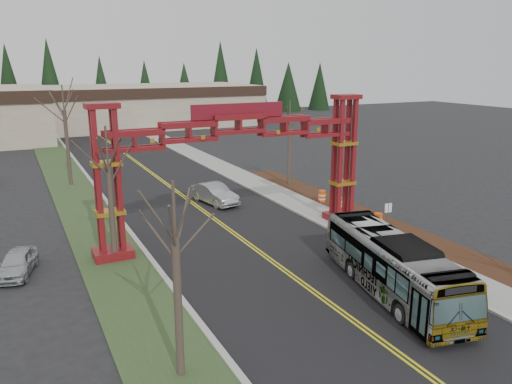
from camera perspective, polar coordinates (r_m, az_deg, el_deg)
road at (r=38.58m, az=-6.25°, el=-2.02°), size 12.00×110.00×0.02m
lane_line_left at (r=38.54m, az=-6.41°, el=-2.02°), size 0.12×100.00×0.01m
lane_line_right at (r=38.62m, az=-6.08°, el=-1.98°), size 0.12×100.00×0.01m
curb_right at (r=40.99m, az=1.84°, el=-0.85°), size 0.30×110.00×0.15m
sidewalk_right at (r=41.67m, az=3.59°, el=-0.61°), size 2.60×110.00×0.14m
landscape_strip at (r=32.10m, az=21.35°, el=-6.36°), size 2.60×50.00×0.12m
grass_median at (r=36.75m, az=-18.04°, el=-3.48°), size 4.00×110.00×0.08m
curb_left at (r=37.02m, az=-15.22°, el=-3.08°), size 0.30×110.00×0.15m
gateway_arch at (r=30.91m, az=-2.01°, el=5.27°), size 18.20×1.60×8.90m
retail_building_east at (r=92.83m, az=-12.42°, el=9.64°), size 38.00×20.30×7.00m
conifer_treeline at (r=102.68m, az=-19.60°, el=11.26°), size 116.10×5.60×13.00m
transit_bus at (r=25.28m, az=15.32°, el=-8.06°), size 4.56×10.86×2.95m
silver_sedan at (r=40.01m, az=-4.76°, el=-0.21°), size 2.63×5.09×1.60m
parked_car_near_a at (r=29.64m, az=-25.64°, el=-7.31°), size 2.51×4.12×1.31m
bare_tree_median_near at (r=17.00m, az=-9.23°, el=-5.14°), size 2.91×2.91×7.26m
bare_tree_median_mid at (r=28.14m, az=-16.55°, el=2.99°), size 3.14×3.14×7.73m
bare_tree_median_far at (r=48.02m, az=-21.08°, el=8.66°), size 3.38×3.38×9.11m
bare_tree_right_far at (r=45.11m, az=3.88°, el=7.86°), size 3.04×3.04×7.76m
street_sign at (r=33.28m, az=14.85°, el=-2.30°), size 0.50×0.10×2.22m
barrel_south at (r=34.85m, az=13.74°, el=-3.26°), size 0.60×0.60×1.10m
barrel_mid at (r=38.94m, az=9.50°, el=-1.29°), size 0.50×0.50×0.92m
barrel_north at (r=40.36m, az=7.55°, el=-0.55°), size 0.57×0.57×1.06m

